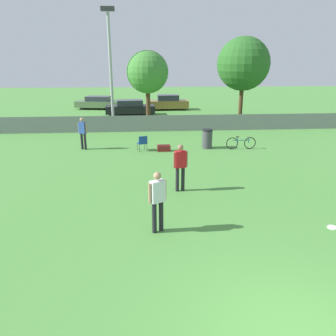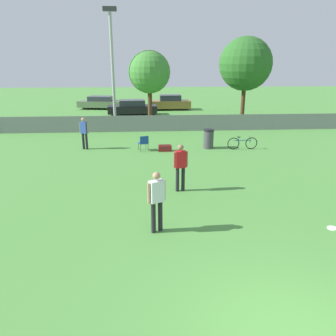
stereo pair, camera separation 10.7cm
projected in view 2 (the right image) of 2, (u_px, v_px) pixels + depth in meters
The scene contains 15 objects.
fence_backline at pixel (181, 123), 22.39m from camera, with size 24.99×0.07×1.21m.
light_pole at pixel (112, 59), 22.40m from camera, with size 0.90×0.36×8.00m.
tree_near_pole at pixel (149, 72), 23.25m from camera, with size 2.98×2.98×5.34m.
tree_far_right at pixel (246, 64), 25.15m from camera, with size 4.06×4.06×6.43m.
player_thrower_red at pixel (180, 164), 11.77m from camera, with size 0.54×0.29×1.75m.
player_receiver_white at pixel (157, 198), 8.87m from camera, with size 0.50×0.38×1.75m.
spectator_in_blue at pixel (84, 131), 17.56m from camera, with size 0.49×0.35×1.73m.
frisbee_disc at pixel (332, 228), 9.32m from camera, with size 0.28×0.28×0.03m.
folding_chair_sideline at pixel (144, 142), 17.38m from camera, with size 0.58×0.58×0.82m.
bicycle_sideline at pixel (242, 143), 17.73m from camera, with size 1.64×0.44×0.70m.
trash_bin at pixel (208, 139), 17.89m from camera, with size 0.57×0.57×1.05m.
gear_bag_sideline at pixel (165, 148), 17.44m from camera, with size 0.70×0.38×0.34m.
parked_car_olive at pixel (101, 103), 32.97m from camera, with size 4.73×2.56×1.28m.
parked_car_dark at pixel (132, 108), 29.20m from camera, with size 4.39×1.92×1.34m.
parked_car_tan at pixel (170, 103), 32.41m from camera, with size 4.00×1.78×1.46m.
Camera 2 is at (-2.46, -4.13, 4.52)m, focal length 35.00 mm.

